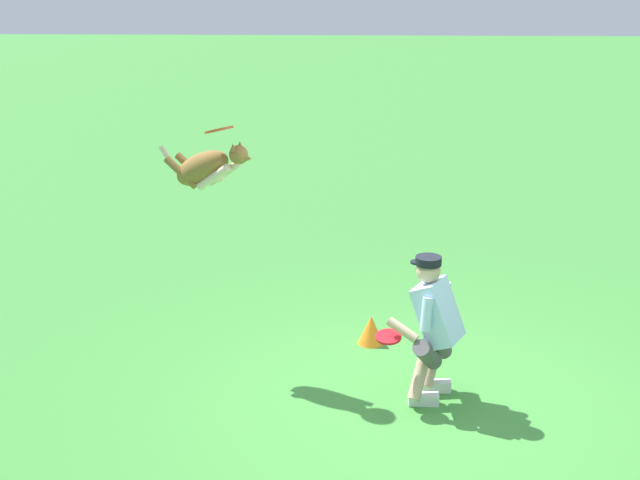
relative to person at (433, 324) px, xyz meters
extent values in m
plane|color=#3E8838|center=(0.10, 0.23, -0.70)|extent=(60.00, 60.00, 0.00)
cube|color=silver|center=(-0.06, -0.13, -0.65)|extent=(0.26, 0.10, 0.10)
cylinder|color=tan|center=(-0.02, -0.15, -0.46)|extent=(0.24, 0.32, 0.37)
cylinder|color=#565257|center=(-0.06, -0.10, -0.23)|extent=(0.32, 0.43, 0.37)
cube|color=silver|center=(0.07, 0.12, -0.65)|extent=(0.26, 0.10, 0.10)
cylinder|color=tan|center=(0.11, 0.10, -0.46)|extent=(0.24, 0.32, 0.37)
cylinder|color=#565257|center=(0.05, 0.11, -0.23)|extent=(0.32, 0.43, 0.37)
cube|color=#AECFF2|center=(-0.03, 0.02, 0.11)|extent=(0.52, 0.49, 0.58)
cylinder|color=#AECFF2|center=(-0.11, -0.17, 0.17)|extent=(0.14, 0.16, 0.29)
cylinder|color=#AECFF2|center=(0.08, 0.19, 0.17)|extent=(0.14, 0.16, 0.29)
cylinder|color=tan|center=(0.26, 0.11, -0.01)|extent=(0.29, 0.20, 0.19)
cylinder|color=tan|center=(-0.08, -0.21, 0.01)|extent=(0.14, 0.17, 0.27)
sphere|color=tan|center=(0.06, -0.03, 0.47)|extent=(0.21, 0.21, 0.21)
cylinder|color=black|center=(0.06, -0.03, 0.56)|extent=(0.22, 0.22, 0.07)
cylinder|color=black|center=(0.15, -0.07, 0.53)|extent=(0.12, 0.12, 0.02)
ellipsoid|color=olive|center=(2.05, -0.84, 1.14)|extent=(0.71, 0.54, 0.51)
ellipsoid|color=beige|center=(1.91, -0.76, 1.11)|extent=(0.14, 0.19, 0.17)
sphere|color=olive|center=(1.70, -0.66, 1.31)|extent=(0.17, 0.17, 0.17)
cone|color=olive|center=(1.62, -0.62, 1.29)|extent=(0.12, 0.12, 0.09)
cone|color=olive|center=(1.74, -0.62, 1.38)|extent=(0.06, 0.06, 0.07)
cone|color=olive|center=(1.69, -0.72, 1.38)|extent=(0.06, 0.06, 0.07)
cylinder|color=beige|center=(1.93, -0.68, 1.10)|extent=(0.35, 0.22, 0.28)
cylinder|color=beige|center=(1.86, -0.83, 1.10)|extent=(0.35, 0.22, 0.28)
cylinder|color=olive|center=(2.25, -0.84, 1.10)|extent=(0.35, 0.22, 0.28)
cylinder|color=olive|center=(2.17, -0.99, 1.10)|extent=(0.35, 0.22, 0.28)
cylinder|color=beige|center=(2.39, -1.01, 1.19)|extent=(0.20, 0.13, 0.23)
cylinder|color=#DF4D24|center=(1.87, -0.72, 1.52)|extent=(0.34, 0.35, 0.12)
cylinder|color=red|center=(0.38, 0.08, -0.09)|extent=(0.30, 0.30, 0.08)
cone|color=orange|center=(0.49, -1.12, -0.55)|extent=(0.26, 0.26, 0.29)
camera|label=1|loc=(0.73, 7.29, 3.17)|focal=52.22mm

